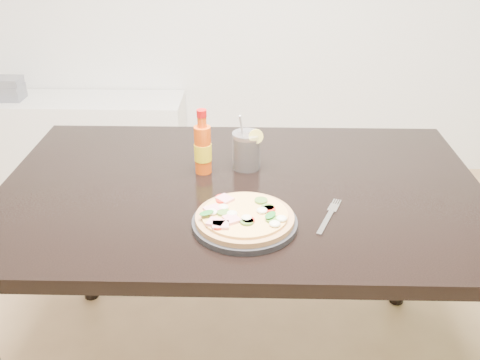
{
  "coord_description": "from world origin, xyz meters",
  "views": [
    {
      "loc": [
        0.3,
        -0.76,
        1.48
      ],
      "look_at": [
        0.27,
        0.48,
        0.83
      ],
      "focal_mm": 40.0,
      "sensor_mm": 36.0,
      "label": 1
    }
  ],
  "objects_px": {
    "hot_sauce_bottle": "(203,148)",
    "cola_cup": "(247,151)",
    "dining_table": "(241,210)",
    "pizza": "(244,217)",
    "media_console": "(64,140)",
    "fork": "(329,215)",
    "plate": "(245,223)"
  },
  "relations": [
    {
      "from": "hot_sauce_bottle",
      "to": "media_console",
      "type": "xyz_separation_m",
      "value": [
        -0.95,
        1.38,
        -0.58
      ]
    },
    {
      "from": "hot_sauce_bottle",
      "to": "cola_cup",
      "type": "bearing_deg",
      "value": 14.86
    },
    {
      "from": "pizza",
      "to": "media_console",
      "type": "distance_m",
      "value": 2.07
    },
    {
      "from": "dining_table",
      "to": "fork",
      "type": "height_order",
      "value": "fork"
    },
    {
      "from": "plate",
      "to": "dining_table",
      "type": "bearing_deg",
      "value": 93.73
    },
    {
      "from": "fork",
      "to": "media_console",
      "type": "xyz_separation_m",
      "value": [
        -1.3,
        1.63,
        -0.5
      ]
    },
    {
      "from": "plate",
      "to": "pizza",
      "type": "xyz_separation_m",
      "value": [
        -0.0,
        -0.0,
        0.02
      ]
    },
    {
      "from": "dining_table",
      "to": "hot_sauce_bottle",
      "type": "distance_m",
      "value": 0.22
    },
    {
      "from": "dining_table",
      "to": "hot_sauce_bottle",
      "type": "height_order",
      "value": "hot_sauce_bottle"
    },
    {
      "from": "hot_sauce_bottle",
      "to": "media_console",
      "type": "distance_m",
      "value": 1.77
    },
    {
      "from": "hot_sauce_bottle",
      "to": "fork",
      "type": "relative_size",
      "value": 1.11
    },
    {
      "from": "cola_cup",
      "to": "media_console",
      "type": "bearing_deg",
      "value": 128.7
    },
    {
      "from": "dining_table",
      "to": "fork",
      "type": "xyz_separation_m",
      "value": [
        0.24,
        -0.17,
        0.09
      ]
    },
    {
      "from": "plate",
      "to": "media_console",
      "type": "xyz_separation_m",
      "value": [
        -1.08,
        1.68,
        -0.51
      ]
    },
    {
      "from": "hot_sauce_bottle",
      "to": "cola_cup",
      "type": "height_order",
      "value": "hot_sauce_bottle"
    },
    {
      "from": "dining_table",
      "to": "cola_cup",
      "type": "distance_m",
      "value": 0.18
    },
    {
      "from": "media_console",
      "to": "cola_cup",
      "type": "bearing_deg",
      "value": -51.3
    },
    {
      "from": "hot_sauce_bottle",
      "to": "fork",
      "type": "bearing_deg",
      "value": -35.5
    },
    {
      "from": "hot_sauce_bottle",
      "to": "fork",
      "type": "distance_m",
      "value": 0.44
    },
    {
      "from": "pizza",
      "to": "fork",
      "type": "distance_m",
      "value": 0.23
    },
    {
      "from": "dining_table",
      "to": "pizza",
      "type": "bearing_deg",
      "value": -86.79
    },
    {
      "from": "cola_cup",
      "to": "media_console",
      "type": "distance_m",
      "value": 1.81
    },
    {
      "from": "cola_cup",
      "to": "media_console",
      "type": "relative_size",
      "value": 0.13
    },
    {
      "from": "dining_table",
      "to": "pizza",
      "type": "xyz_separation_m",
      "value": [
        0.01,
        -0.22,
        0.11
      ]
    },
    {
      "from": "dining_table",
      "to": "media_console",
      "type": "relative_size",
      "value": 1.0
    },
    {
      "from": "dining_table",
      "to": "plate",
      "type": "xyz_separation_m",
      "value": [
        0.01,
        -0.22,
        0.09
      ]
    },
    {
      "from": "cola_cup",
      "to": "plate",
      "type": "bearing_deg",
      "value": -89.99
    },
    {
      "from": "dining_table",
      "to": "plate",
      "type": "bearing_deg",
      "value": -86.27
    },
    {
      "from": "dining_table",
      "to": "media_console",
      "type": "height_order",
      "value": "dining_table"
    },
    {
      "from": "pizza",
      "to": "hot_sauce_bottle",
      "type": "relative_size",
      "value": 1.25
    },
    {
      "from": "plate",
      "to": "media_console",
      "type": "relative_size",
      "value": 0.19
    },
    {
      "from": "pizza",
      "to": "fork",
      "type": "relative_size",
      "value": 1.39
    }
  ]
}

